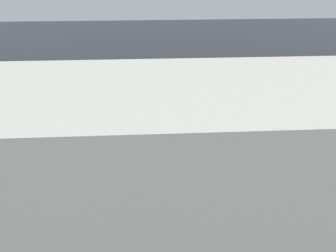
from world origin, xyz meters
The scene contains 7 objects.
ground_plane centered at (0.00, 0.00, 0.00)m, with size 60.00×60.00×0.00m, color black.
kerb_strip centered at (0.00, 4.20, 0.02)m, with size 24.00×3.20×0.04m, color gray.
moving_hatchback centered at (-1.44, -0.20, 1.03)m, with size 4.21×2.67×2.06m.
fire_hydrant centered at (3.98, 2.73, 0.40)m, with size 0.42×0.31×0.80m.
pedestrian centered at (5.14, 2.59, 0.96)m, with size 0.28×0.57×1.62m.
metal_railing centered at (-1.28, 5.13, 0.75)m, with size 11.46×0.04×1.05m.
sign_post centered at (3.43, 4.27, 1.58)m, with size 0.07×0.44×2.40m.
Camera 1 is at (2.16, 14.15, 7.79)m, focal length 35.00 mm.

